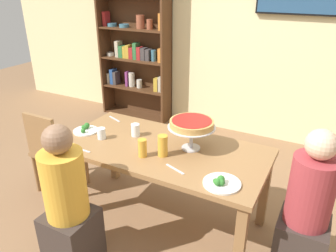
# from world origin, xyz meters

# --- Properties ---
(ground_plane) EXTENTS (12.00, 12.00, 0.00)m
(ground_plane) POSITION_xyz_m (0.00, 0.00, 0.00)
(ground_plane) COLOR #846042
(rear_partition) EXTENTS (8.00, 0.12, 2.80)m
(rear_partition) POSITION_xyz_m (0.00, 2.20, 1.40)
(rear_partition) COLOR beige
(rear_partition) RESTS_ON ground_plane
(dining_table) EXTENTS (1.70, 0.85, 0.74)m
(dining_table) POSITION_xyz_m (0.00, 0.00, 0.65)
(dining_table) COLOR olive
(dining_table) RESTS_ON ground_plane
(bookshelf) EXTENTS (1.10, 0.30, 2.21)m
(bookshelf) POSITION_xyz_m (-1.56, 2.01, 1.12)
(bookshelf) COLOR #4C2D19
(bookshelf) RESTS_ON ground_plane
(diner_near_left) EXTENTS (0.34, 0.34, 1.15)m
(diner_near_left) POSITION_xyz_m (-0.37, -0.73, 0.49)
(diner_near_left) COLOR #382D28
(diner_near_left) RESTS_ON ground_plane
(diner_head_east) EXTENTS (0.34, 0.34, 1.15)m
(diner_head_east) POSITION_xyz_m (1.14, -0.01, 0.49)
(diner_head_east) COLOR #382D28
(diner_head_east) RESTS_ON ground_plane
(chair_head_west) EXTENTS (0.40, 0.40, 0.87)m
(chair_head_west) POSITION_xyz_m (-1.16, -0.11, 0.49)
(chair_head_west) COLOR olive
(chair_head_west) RESTS_ON ground_plane
(deep_dish_pizza_stand) EXTENTS (0.38, 0.38, 0.25)m
(deep_dish_pizza_stand) POSITION_xyz_m (0.21, 0.09, 0.95)
(deep_dish_pizza_stand) COLOR silver
(deep_dish_pizza_stand) RESTS_ON dining_table
(salad_plate_near_diner) EXTENTS (0.26, 0.26, 0.07)m
(salad_plate_near_diner) POSITION_xyz_m (0.60, -0.28, 0.76)
(salad_plate_near_diner) COLOR white
(salad_plate_near_diner) RESTS_ON dining_table
(salad_plate_far_diner) EXTENTS (0.22, 0.22, 0.06)m
(salad_plate_far_diner) POSITION_xyz_m (-0.75, -0.06, 0.76)
(salad_plate_far_diner) COLOR white
(salad_plate_far_diner) RESTS_ON dining_table
(beer_glass_amber_tall) EXTENTS (0.08, 0.08, 0.17)m
(beer_glass_amber_tall) POSITION_xyz_m (0.07, -0.11, 0.82)
(beer_glass_amber_tall) COLOR gold
(beer_glass_amber_tall) RESTS_ON dining_table
(beer_glass_amber_short) EXTENTS (0.07, 0.07, 0.14)m
(beer_glass_amber_short) POSITION_xyz_m (-0.06, -0.20, 0.81)
(beer_glass_amber_short) COLOR gold
(beer_glass_amber_short) RESTS_ON dining_table
(water_glass_clear_near) EXTENTS (0.08, 0.08, 0.11)m
(water_glass_clear_near) POSITION_xyz_m (-0.31, 0.08, 0.79)
(water_glass_clear_near) COLOR white
(water_glass_clear_near) RESTS_ON dining_table
(water_glass_clear_far) EXTENTS (0.07, 0.07, 0.10)m
(water_glass_clear_far) POSITION_xyz_m (-0.53, -0.10, 0.79)
(water_glass_clear_far) COLOR white
(water_glass_clear_far) RESTS_ON dining_table
(cutlery_fork_near) EXTENTS (0.17, 0.08, 0.00)m
(cutlery_fork_near) POSITION_xyz_m (-0.69, 0.29, 0.74)
(cutlery_fork_near) COLOR silver
(cutlery_fork_near) RESTS_ON dining_table
(cutlery_knife_near) EXTENTS (0.17, 0.08, 0.00)m
(cutlery_knife_near) POSITION_xyz_m (0.24, -0.25, 0.74)
(cutlery_knife_near) COLOR silver
(cutlery_knife_near) RESTS_ON dining_table
(cutlery_fork_far) EXTENTS (0.18, 0.02, 0.00)m
(cutlery_fork_far) POSITION_xyz_m (-0.78, -0.29, 0.74)
(cutlery_fork_far) COLOR silver
(cutlery_fork_far) RESTS_ON dining_table
(cutlery_knife_far) EXTENTS (0.18, 0.02, 0.00)m
(cutlery_knife_far) POSITION_xyz_m (-0.55, -0.34, 0.74)
(cutlery_knife_far) COLOR silver
(cutlery_knife_far) RESTS_ON dining_table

